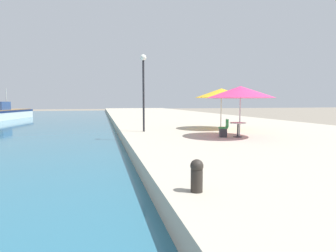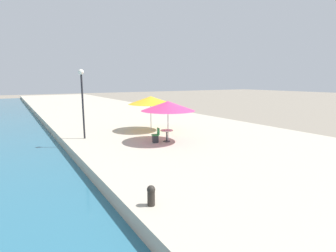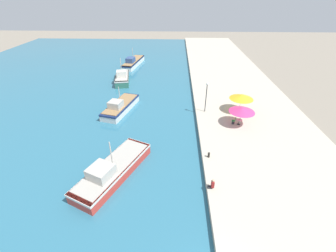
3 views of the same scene
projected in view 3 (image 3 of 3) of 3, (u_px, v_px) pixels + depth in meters
The scene contains 13 objects.
water_basin at pixel (56, 81), 46.66m from camera, with size 56.00×90.00×0.04m.
quay_promenade at pixel (231, 82), 45.36m from camera, with size 16.00×90.00×0.62m.
fishing_boat_near at pixel (113, 170), 22.62m from camera, with size 6.72×10.07×4.15m.
fishing_boat_mid at pixel (120, 106), 34.86m from camera, with size 4.68×8.71×3.90m.
fishing_boat_far at pixel (122, 78), 45.57m from camera, with size 3.87×7.86×4.76m.
fishing_boat_distant at pixel (133, 62), 55.37m from camera, with size 4.19×10.94×4.20m.
cafe_umbrella_pink at pixel (242, 110), 29.40m from camera, with size 3.40×3.40×2.57m.
cafe_umbrella_white at pixel (242, 97), 32.67m from camera, with size 3.45×3.45×2.65m.
cafe_table at pixel (239, 121), 30.31m from camera, with size 0.80×0.80×0.74m.
cafe_chair_left at pixel (233, 122), 30.59m from camera, with size 0.51×0.49×0.91m.
person_at_quay at pixel (212, 184), 20.65m from camera, with size 0.56×0.36×1.04m.
mooring_bollard at pixel (209, 155), 24.51m from camera, with size 0.26×0.26×0.65m.
lamppost at pixel (207, 92), 32.22m from camera, with size 0.36×0.36×4.56m.
Camera 3 is at (-3.07, -6.75, 16.50)m, focal length 24.00 mm.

